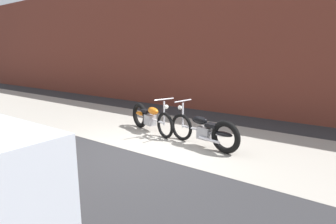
{
  "coord_description": "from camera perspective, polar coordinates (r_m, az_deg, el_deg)",
  "views": [
    {
      "loc": [
        3.94,
        -4.28,
        2.13
      ],
      "look_at": [
        0.09,
        1.03,
        0.75
      ],
      "focal_mm": 29.59,
      "sensor_mm": 36.0,
      "label": 1
    }
  ],
  "objects": [
    {
      "name": "motorcycle_orange",
      "position": [
        7.73,
        -4.02,
        -1.09
      ],
      "size": [
        1.93,
        0.86,
        1.03
      ],
      "rotation": [
        0.0,
        0.0,
        -0.33
      ],
      "color": "black",
      "rests_on": "ground"
    },
    {
      "name": "ground_plane",
      "position": [
        6.2,
        -6.38,
        -8.31
      ],
      "size": [
        80.0,
        80.0,
        0.0
      ],
      "primitive_type": "plane",
      "color": "#2D2D30"
    },
    {
      "name": "motorcycle_black",
      "position": [
        6.4,
        8.11,
        -3.94
      ],
      "size": [
        1.99,
        0.67,
        1.03
      ],
      "rotation": [
        0.0,
        0.0,
        2.97
      ],
      "color": "black",
      "rests_on": "ground"
    },
    {
      "name": "sidewalk_slab",
      "position": [
        7.51,
        2.65,
        -4.59
      ],
      "size": [
        36.0,
        3.5,
        0.01
      ],
      "primitive_type": "cube",
      "color": "#9E998E",
      "rests_on": "ground"
    },
    {
      "name": "brick_building_wall",
      "position": [
        10.28,
        13.77,
        14.41
      ],
      "size": [
        36.0,
        0.5,
        5.28
      ],
      "primitive_type": "cube",
      "color": "brown",
      "rests_on": "ground"
    }
  ]
}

